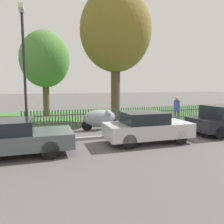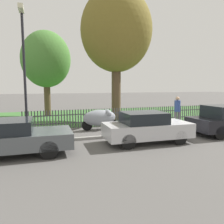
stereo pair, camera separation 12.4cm
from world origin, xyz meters
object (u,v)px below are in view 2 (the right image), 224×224
at_px(parked_car_silver_hatchback, 6,137).
at_px(tree_behind_motorcycle, 116,31).
at_px(tree_nearest_kerb, 46,60).
at_px(covered_motorcycle, 100,118).
at_px(parked_car_black_saloon, 146,127).
at_px(pedestrian_near_fence, 177,109).
at_px(street_lamp, 24,59).

xyz_separation_m(parked_car_silver_hatchback, tree_behind_motorcycle, (6.29, 6.20, 5.45)).
bearing_deg(tree_nearest_kerb, covered_motorcycle, -68.64).
relative_size(parked_car_black_saloon, tree_behind_motorcycle, 0.42).
height_order(covered_motorcycle, tree_behind_motorcycle, tree_behind_motorcycle).
height_order(tree_behind_motorcycle, pedestrian_near_fence, tree_behind_motorcycle).
height_order(tree_nearest_kerb, pedestrian_near_fence, tree_nearest_kerb).
xyz_separation_m(tree_nearest_kerb, street_lamp, (-1.17, -8.05, -0.91)).
xyz_separation_m(covered_motorcycle, tree_behind_motorcycle, (1.93, 2.85, 5.43)).
xyz_separation_m(parked_car_silver_hatchback, tree_nearest_kerb, (1.76, 10.00, 3.82)).
distance_m(parked_car_black_saloon, pedestrian_near_fence, 4.78).
bearing_deg(parked_car_silver_hatchback, street_lamp, 74.38).
bearing_deg(street_lamp, covered_motorcycle, 20.48).
xyz_separation_m(tree_nearest_kerb, tree_behind_motorcycle, (4.53, -3.79, 1.63)).
relative_size(parked_car_black_saloon, covered_motorcycle, 1.86).
bearing_deg(street_lamp, tree_behind_motorcycle, 36.75).
distance_m(parked_car_black_saloon, tree_behind_motorcycle, 8.26).
xyz_separation_m(parked_car_black_saloon, covered_motorcycle, (-1.14, 3.32, 0.00)).
height_order(tree_nearest_kerb, street_lamp, tree_nearest_kerb).
xyz_separation_m(parked_car_black_saloon, pedestrian_near_fence, (3.67, 3.04, 0.33)).
relative_size(parked_car_black_saloon, tree_nearest_kerb, 0.56).
bearing_deg(pedestrian_near_fence, tree_behind_motorcycle, -42.99).
relative_size(covered_motorcycle, tree_nearest_kerb, 0.30).
height_order(parked_car_silver_hatchback, tree_nearest_kerb, tree_nearest_kerb).
relative_size(covered_motorcycle, tree_behind_motorcycle, 0.23).
distance_m(tree_behind_motorcycle, street_lamp, 7.56).
bearing_deg(tree_nearest_kerb, street_lamp, -98.28).
distance_m(parked_car_silver_hatchback, covered_motorcycle, 5.50).
bearing_deg(parked_car_silver_hatchback, tree_behind_motorcycle, 45.88).
bearing_deg(tree_nearest_kerb, tree_behind_motorcycle, -39.95).
distance_m(covered_motorcycle, street_lamp, 4.95).
xyz_separation_m(parked_car_black_saloon, tree_behind_motorcycle, (0.79, 6.17, 5.43)).
relative_size(tree_behind_motorcycle, street_lamp, 1.58).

